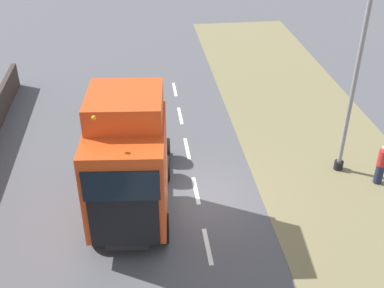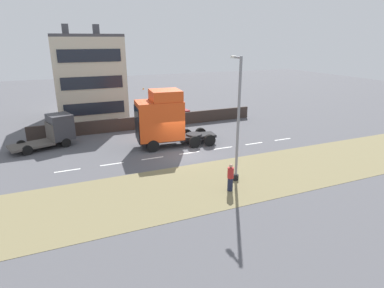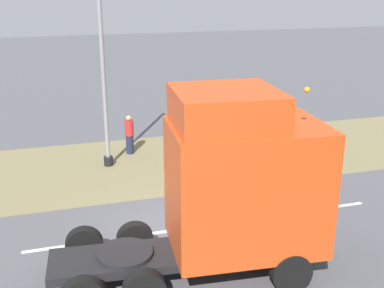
# 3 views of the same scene
# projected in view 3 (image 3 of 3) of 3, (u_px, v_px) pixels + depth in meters

# --- Properties ---
(ground_plane) EXTENTS (120.00, 120.00, 0.00)m
(ground_plane) POSITION_uv_depth(u_px,v_px,m) (182.00, 229.00, 15.18)
(ground_plane) COLOR #515156
(ground_plane) RESTS_ON ground
(grass_verge) EXTENTS (7.00, 44.00, 0.01)m
(grass_verge) POSITION_uv_depth(u_px,v_px,m) (144.00, 164.00, 20.62)
(grass_verge) COLOR olive
(grass_verge) RESTS_ON ground
(lane_markings) EXTENTS (0.16, 21.00, 0.00)m
(lane_markings) POSITION_uv_depth(u_px,v_px,m) (160.00, 232.00, 14.99)
(lane_markings) COLOR white
(lane_markings) RESTS_ON ground
(lorry_cab) EXTENTS (3.23, 7.20, 5.12)m
(lorry_cab) POSITION_uv_depth(u_px,v_px,m) (236.00, 184.00, 12.28)
(lorry_cab) COLOR black
(lorry_cab) RESTS_ON ground
(lamp_post) EXTENTS (1.31, 0.38, 8.11)m
(lamp_post) POSITION_uv_depth(u_px,v_px,m) (104.00, 80.00, 19.19)
(lamp_post) COLOR black
(lamp_post) RESTS_ON ground
(pedestrian) EXTENTS (0.39, 0.39, 1.79)m
(pedestrian) POSITION_uv_depth(u_px,v_px,m) (129.00, 135.00, 21.57)
(pedestrian) COLOR #1E233D
(pedestrian) RESTS_ON ground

